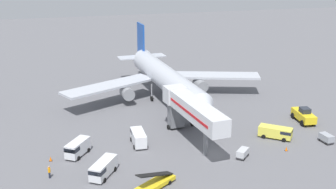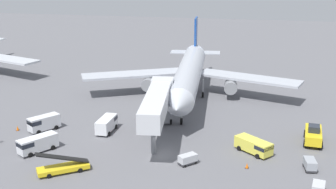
{
  "view_description": "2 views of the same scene",
  "coord_description": "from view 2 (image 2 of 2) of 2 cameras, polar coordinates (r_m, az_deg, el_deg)",
  "views": [
    {
      "loc": [
        -22.85,
        -59.81,
        30.47
      ],
      "look_at": [
        -2.23,
        18.52,
        4.04
      ],
      "focal_mm": 48.94,
      "sensor_mm": 36.0,
      "label": 1
    },
    {
      "loc": [
        12.42,
        -53.38,
        25.34
      ],
      "look_at": [
        -2.34,
        15.06,
        4.01
      ],
      "focal_mm": 46.86,
      "sensor_mm": 36.0,
      "label": 2
    }
  ],
  "objects": [
    {
      "name": "safety_cone_alpha",
      "position": [
        57.54,
        10.24,
        -9.09
      ],
      "size": [
        0.46,
        0.46,
        0.71
      ],
      "color": "black",
      "rests_on": "ground"
    },
    {
      "name": "service_van_mid_right",
      "position": [
        70.93,
        -15.92,
        -3.53
      ],
      "size": [
        4.25,
        5.03,
        2.33
      ],
      "color": "silver",
      "rests_on": "ground"
    },
    {
      "name": "service_van_rear_right",
      "position": [
        63.45,
        -16.7,
        -6.12
      ],
      "size": [
        4.54,
        5.62,
        2.21
      ],
      "color": "silver",
      "rests_on": "ground"
    },
    {
      "name": "ground_plane",
      "position": [
        60.38,
        -0.85,
        -7.87
      ],
      "size": [
        300.0,
        300.0,
        0.0
      ],
      "primitive_type": "plane",
      "color": "slate"
    },
    {
      "name": "pushback_tug",
      "position": [
        67.13,
        18.38,
        -4.96
      ],
      "size": [
        2.98,
        6.11,
        2.78
      ],
      "color": "yellow",
      "rests_on": "ground"
    },
    {
      "name": "service_van_far_center",
      "position": [
        68.62,
        -7.97,
        -3.77
      ],
      "size": [
        2.22,
        5.02,
        2.21
      ],
      "color": "white",
      "rests_on": "ground"
    },
    {
      "name": "jet_bridge",
      "position": [
        63.88,
        -1.34,
        -1.04
      ],
      "size": [
        5.45,
        18.81,
        7.47
      ],
      "color": "silver",
      "rests_on": "ground"
    },
    {
      "name": "baggage_cart_rear_left",
      "position": [
        58.85,
        17.98,
        -8.6
      ],
      "size": [
        1.59,
        2.53,
        1.42
      ],
      "color": "#38383D",
      "rests_on": "ground"
    },
    {
      "name": "airplane_at_gate",
      "position": [
        83.74,
        2.78,
        2.82
      ],
      "size": [
        42.66,
        44.44,
        13.34
      ],
      "color": "#B7BCC6",
      "rests_on": "ground"
    },
    {
      "name": "ground_crew_worker_foreground",
      "position": [
        76.88,
        2.17,
        -1.54
      ],
      "size": [
        0.5,
        0.5,
        1.85
      ],
      "color": "#1E2333",
      "rests_on": "ground"
    },
    {
      "name": "safety_cone_bravo",
      "position": [
        72.54,
        -18.98,
        -4.17
      ],
      "size": [
        0.48,
        0.48,
        0.73
      ],
      "color": "black",
      "rests_on": "ground"
    },
    {
      "name": "baggage_cart_near_left",
      "position": [
        53.33,
        18.98,
        -11.48
      ],
      "size": [
        1.7,
        2.3,
        1.4
      ],
      "color": "#38383D",
      "rests_on": "ground"
    },
    {
      "name": "baggage_cart_outer_left",
      "position": [
        57.54,
        2.59,
        -8.38
      ],
      "size": [
        2.55,
        2.58,
        1.34
      ],
      "color": "#38383D",
      "rests_on": "ground"
    },
    {
      "name": "belt_loader_truck",
      "position": [
        56.98,
        -13.48,
        -9.12
      ],
      "size": [
        6.3,
        5.31,
        3.09
      ],
      "color": "yellow",
      "rests_on": "ground"
    },
    {
      "name": "service_van_far_left",
      "position": [
        61.66,
        11.17,
        -6.53
      ],
      "size": [
        5.44,
        5.0,
        1.93
      ],
      "color": "#E5DB4C",
      "rests_on": "ground"
    }
  ]
}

